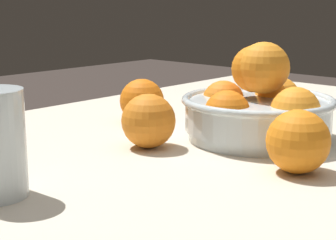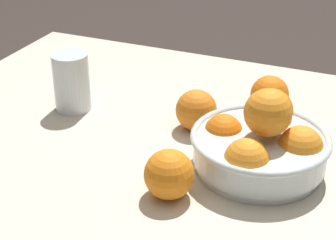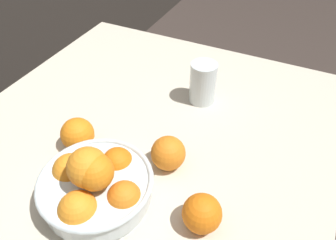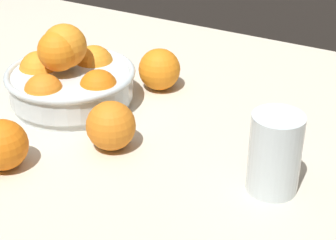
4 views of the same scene
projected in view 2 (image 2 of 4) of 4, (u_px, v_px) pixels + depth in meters
dining_table at (217, 198)px, 1.05m from camera, size 1.34×0.97×0.77m
fruit_bowl at (261, 143)px, 0.97m from camera, size 0.24×0.24×0.16m
juice_glass at (72, 84)px, 1.18m from camera, size 0.08×0.08×0.12m
orange_loose_near_bowl at (270, 95)px, 1.17m from camera, size 0.08×0.08×0.08m
orange_loose_front at (169, 174)px, 0.90m from camera, size 0.08×0.08×0.08m
orange_loose_aside at (196, 110)px, 1.10m from camera, size 0.08×0.08×0.08m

